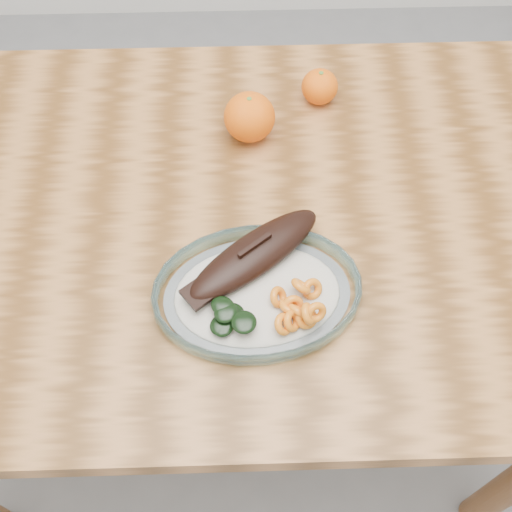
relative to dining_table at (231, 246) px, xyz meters
name	(u,v)px	position (x,y,z in m)	size (l,w,h in m)	color
ground	(239,381)	(0.00, 0.00, -0.65)	(3.00, 3.00, 0.00)	slate
dining_table	(231,246)	(0.00, 0.00, 0.00)	(1.20, 0.80, 0.75)	#5C3715
plated_meal	(257,290)	(0.04, -0.15, 0.12)	(0.60, 0.60, 0.08)	white
orange_left	(249,117)	(0.04, 0.17, 0.14)	(0.09, 0.09, 0.09)	#E95104
orange_right	(320,87)	(0.17, 0.25, 0.13)	(0.07, 0.07, 0.07)	#E95104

